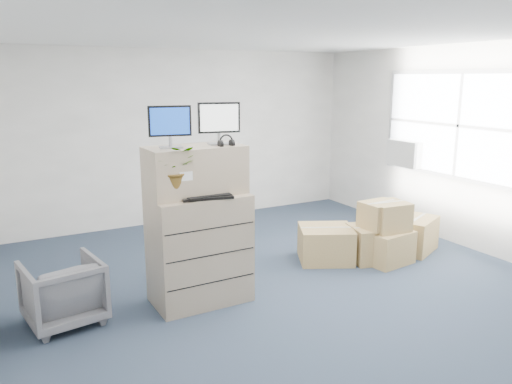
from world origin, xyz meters
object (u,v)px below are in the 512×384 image
filing_cabinet_lower (199,249)px  office_chair (63,289)px  water_bottle (198,181)px  potted_plant (174,175)px  keyboard (207,197)px  monitor_right (219,121)px  monitor_left (170,124)px

filing_cabinet_lower → office_chair: size_ratio=1.66×
water_bottle → potted_plant: 0.38m
potted_plant → office_chair: 1.54m
keyboard → monitor_right: bearing=53.1°
monitor_left → water_bottle: 0.67m
monitor_left → water_bottle: (0.29, 0.04, -0.60)m
monitor_right → keyboard: bearing=-125.7°
keyboard → potted_plant: 0.39m
keyboard → potted_plant: bearing=173.9°
monitor_left → office_chair: 1.91m
keyboard → potted_plant: potted_plant is taller
water_bottle → office_chair: size_ratio=0.38×
monitor_right → monitor_left: bearing=-166.8°
water_bottle → office_chair: 1.69m
keyboard → water_bottle: (0.01, 0.26, 0.12)m
water_bottle → office_chair: (-1.40, 0.08, -0.95)m
potted_plant → filing_cabinet_lower: bearing=18.2°
filing_cabinet_lower → water_bottle: (0.03, 0.08, 0.72)m
water_bottle → potted_plant: (-0.31, -0.17, 0.12)m
monitor_left → water_bottle: size_ratio=1.59×
filing_cabinet_lower → office_chair: filing_cabinet_lower is taller
monitor_left → keyboard: monitor_left is taller
monitor_left → office_chair: size_ratio=0.60×
keyboard → water_bottle: size_ratio=1.93×
monitor_right → water_bottle: bearing=-174.1°
monitor_right → keyboard: size_ratio=0.86×
water_bottle → monitor_right: bearing=-5.4°
filing_cabinet_lower → water_bottle: water_bottle is taller
monitor_right → potted_plant: (-0.56, -0.15, -0.49)m
keyboard → potted_plant: (-0.30, 0.09, 0.24)m
potted_plant → office_chair: potted_plant is taller
keyboard → water_bottle: bearing=98.0°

